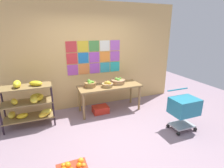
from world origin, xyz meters
TOP-DOWN VIEW (x-y plane):
  - ground at (0.00, 0.00)m, footprint 9.40×9.40m
  - back_wall_with_art at (0.00, 1.73)m, footprint 5.06×0.07m
  - banana_shelf_unit at (-1.57, 1.09)m, footprint 1.05×0.49m
  - display_table at (0.34, 1.17)m, footprint 1.63×0.61m
  - fruit_basket_centre at (-0.15, 1.24)m, footprint 0.30×0.30m
  - fruit_basket_back_right at (0.60, 1.24)m, footprint 0.38×0.38m
  - fruit_basket_left at (0.25, 1.09)m, footprint 0.29×0.29m
  - produce_crate_under_table at (0.06, 1.13)m, footprint 0.40×0.31m
  - shopping_cart at (1.47, -0.28)m, footprint 0.56×0.47m

SIDE VIEW (x-z plane):
  - ground at x=0.00m, z-range 0.00..0.00m
  - produce_crate_under_table at x=0.06m, z-range 0.00..0.17m
  - shopping_cart at x=1.47m, z-range 0.08..0.94m
  - banana_shelf_unit at x=-1.57m, z-range 0.04..1.12m
  - display_table at x=0.34m, z-range 0.26..0.96m
  - fruit_basket_back_right at x=0.60m, z-range 0.68..0.85m
  - fruit_basket_left at x=0.25m, z-range 0.69..0.84m
  - fruit_basket_centre at x=-0.15m, z-range 0.69..0.87m
  - back_wall_with_art at x=0.00m, z-range 0.00..2.78m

